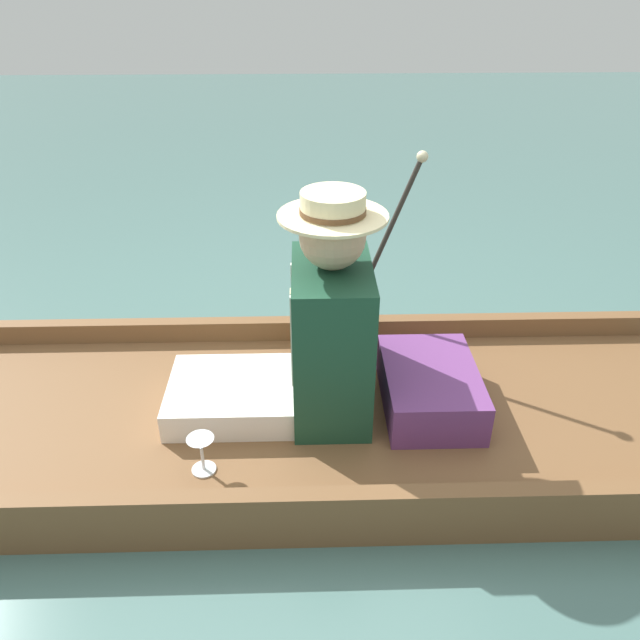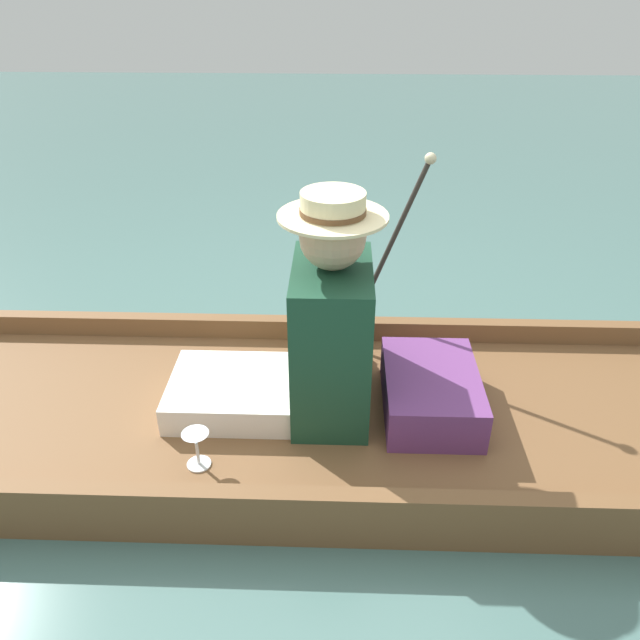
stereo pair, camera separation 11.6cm
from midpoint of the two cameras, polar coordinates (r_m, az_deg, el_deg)
The scene contains 7 objects.
ground_plane at distance 2.42m, azimuth -4.45°, elevation -10.26°, with size 16.00×16.00×0.00m, color #476B66.
punt_boat at distance 2.38m, azimuth -4.51°, elevation -9.08°, with size 1.07×3.17×0.20m.
seat_cushion at distance 2.34m, azimuth 8.59°, elevation -6.14°, with size 0.48×0.34×0.16m.
seated_person at distance 2.18m, azimuth -2.34°, elevation -1.55°, with size 0.43×0.77×0.83m.
teddy_bear at distance 2.55m, azimuth -0.95°, elevation 0.30°, with size 0.27×0.16×0.38m.
wine_glass at distance 2.08m, azimuth -12.42°, elevation -11.27°, with size 0.09×0.09×0.14m.
walking_cane at distance 2.48m, azimuth 4.62°, elevation 7.31°, with size 0.04×0.33×0.84m.
Camera 1 is at (-1.82, -0.07, 1.58)m, focal length 35.00 mm.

